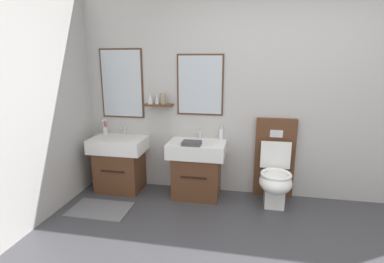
% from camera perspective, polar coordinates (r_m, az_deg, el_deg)
% --- Properties ---
extents(wall_back, '(5.23, 0.27, 2.74)m').
position_cam_1_polar(wall_back, '(3.71, 16.84, 8.31)').
color(wall_back, '#B7B5B2').
rests_on(wall_back, ground).
extents(bath_mat, '(0.68, 0.44, 0.01)m').
position_cam_1_polar(bath_mat, '(3.67, -17.38, -14.18)').
color(bath_mat, slate).
rests_on(bath_mat, ground).
extents(vanity_sink_left, '(0.70, 0.49, 0.71)m').
position_cam_1_polar(vanity_sink_left, '(4.00, -13.78, -5.69)').
color(vanity_sink_left, '#56331E').
rests_on(vanity_sink_left, ground).
extents(tap_on_left_sink, '(0.03, 0.13, 0.11)m').
position_cam_1_polar(tap_on_left_sink, '(4.05, -13.07, 0.42)').
color(tap_on_left_sink, silver).
rests_on(tap_on_left_sink, vanity_sink_left).
extents(vanity_sink_right, '(0.70, 0.49, 0.71)m').
position_cam_1_polar(vanity_sink_right, '(3.71, 0.96, -6.88)').
color(vanity_sink_right, '#56331E').
rests_on(vanity_sink_right, ground).
extents(tap_on_right_sink, '(0.03, 0.13, 0.11)m').
position_cam_1_polar(tap_on_right_sink, '(3.75, 1.46, -0.26)').
color(tap_on_right_sink, silver).
rests_on(tap_on_right_sink, vanity_sink_right).
extents(toilet, '(0.48, 0.62, 1.00)m').
position_cam_1_polar(toilet, '(3.68, 15.75, -7.64)').
color(toilet, '#56331E').
rests_on(toilet, ground).
extents(toothbrush_cup, '(0.07, 0.07, 0.20)m').
position_cam_1_polar(toothbrush_cup, '(4.16, -16.50, 0.36)').
color(toothbrush_cup, silver).
rests_on(toothbrush_cup, vanity_sink_left).
extents(soap_dispenser, '(0.06, 0.06, 0.17)m').
position_cam_1_polar(soap_dispenser, '(3.72, 5.68, -0.47)').
color(soap_dispenser, white).
rests_on(soap_dispenser, vanity_sink_right).
extents(folded_hand_towel, '(0.22, 0.16, 0.04)m').
position_cam_1_polar(folded_hand_towel, '(3.47, -0.08, -2.27)').
color(folded_hand_towel, '#47474C').
rests_on(folded_hand_towel, vanity_sink_right).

